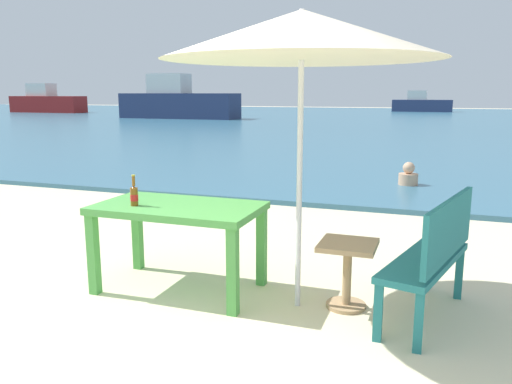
{
  "coord_description": "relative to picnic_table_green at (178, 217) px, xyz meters",
  "views": [
    {
      "loc": [
        1.73,
        -2.31,
        1.7
      ],
      "look_at": [
        -0.16,
        3.0,
        0.6
      ],
      "focal_mm": 35.74,
      "sensor_mm": 36.0,
      "label": 1
    }
  ],
  "objects": [
    {
      "name": "patio_umbrella",
      "position": [
        1.07,
        0.0,
        1.47
      ],
      "size": [
        2.1,
        2.1,
        2.3
      ],
      "color": "silver",
      "rests_on": "ground_plane"
    },
    {
      "name": "boat_ferry",
      "position": [
        0.52,
        43.32,
        0.08
      ],
      "size": [
        4.98,
        1.36,
        1.81
      ],
      "color": "navy",
      "rests_on": "sea_water"
    },
    {
      "name": "beer_bottle_amber",
      "position": [
        -0.33,
        -0.16,
        0.2
      ],
      "size": [
        0.07,
        0.07,
        0.26
      ],
      "color": "brown",
      "rests_on": "picnic_table_green"
    },
    {
      "name": "sea_water",
      "position": [
        0.33,
        28.53,
        -0.61
      ],
      "size": [
        120.0,
        50.0,
        0.08
      ],
      "primitive_type": "cube",
      "color": "#386B84",
      "rests_on": "ground_plane"
    },
    {
      "name": "ground_plane",
      "position": [
        0.33,
        -1.47,
        -0.65
      ],
      "size": [
        120.0,
        120.0,
        0.0
      ],
      "primitive_type": "plane",
      "color": "beige"
    },
    {
      "name": "picnic_table_green",
      "position": [
        0.0,
        0.0,
        0.0
      ],
      "size": [
        1.4,
        0.8,
        0.76
      ],
      "color": "#4C9E47",
      "rests_on": "ground_plane"
    },
    {
      "name": "boat_barge",
      "position": [
        -13.87,
        25.87,
        0.44
      ],
      "size": [
        7.74,
        2.11,
        2.82
      ],
      "color": "navy",
      "rests_on": "sea_water"
    },
    {
      "name": "side_table_wood",
      "position": [
        1.44,
        0.1,
        -0.3
      ],
      "size": [
        0.44,
        0.44,
        0.54
      ],
      "color": "tan",
      "rests_on": "ground_plane"
    },
    {
      "name": "boat_sailboat",
      "position": [
        -28.98,
        31.1,
        0.29
      ],
      "size": [
        6.56,
        1.79,
        2.39
      ],
      "color": "maroon",
      "rests_on": "sea_water"
    },
    {
      "name": "bench_teal_center",
      "position": [
        2.09,
        0.08,
        -0.11
      ],
      "size": [
        0.65,
        1.25,
        0.95
      ],
      "color": "#237275",
      "rests_on": "ground_plane"
    },
    {
      "name": "swimmer_person",
      "position": [
        1.61,
        5.6,
        -0.41
      ],
      "size": [
        0.34,
        0.34,
        0.41
      ],
      "color": "tan",
      "rests_on": "sea_water"
    }
  ]
}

